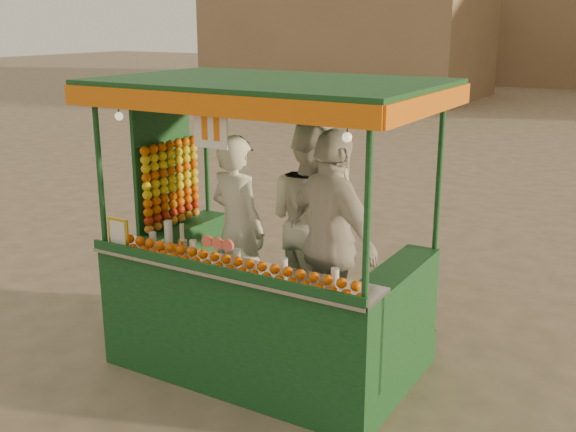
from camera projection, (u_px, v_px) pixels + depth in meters
The scene contains 6 objects.
ground at pixel (278, 350), 6.09m from camera, with size 90.00×90.00×0.00m, color brown.
building_left at pixel (349, 15), 26.22m from camera, with size 10.00×6.00×6.00m, color #8F7251.
juice_cart at pixel (256, 280), 5.62m from camera, with size 2.63×1.70×2.39m.
vendor_left at pixel (238, 229), 5.87m from camera, with size 0.67×0.52×1.64m.
vendor_middle at pixel (311, 221), 5.91m from camera, with size 1.00×0.87×1.75m.
vendor_right at pixel (332, 242), 5.31m from camera, with size 1.12×0.85×1.77m.
Camera 1 is at (2.89, -4.71, 2.82)m, focal length 42.78 mm.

